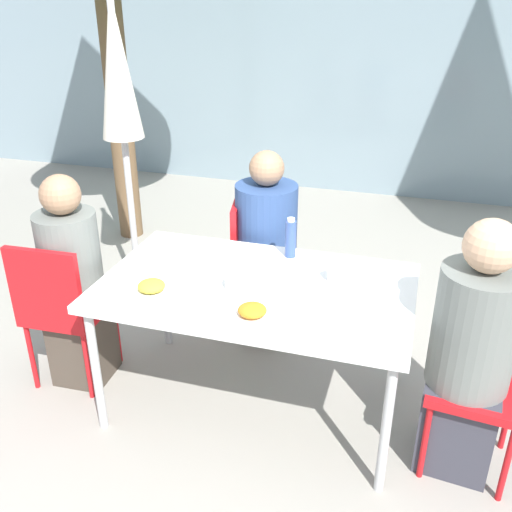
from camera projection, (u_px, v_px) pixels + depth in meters
ground_plane at (256, 403)px, 3.09m from camera, size 24.00×24.00×0.00m
building_facade at (365, 45)px, 5.65m from camera, size 10.00×0.20×3.00m
dining_table at (256, 293)px, 2.79m from camera, size 1.51×0.91×0.73m
chair_left at (60, 304)px, 3.03m from camera, size 0.42×0.42×0.87m
person_left at (75, 288)px, 3.06m from camera, size 0.32×0.32×1.21m
chair_right at (480, 363)px, 2.56m from camera, size 0.44×0.44×0.87m
person_right at (470, 358)px, 2.48m from camera, size 0.36×0.36×1.23m
chair_far at (254, 256)px, 3.57m from camera, size 0.47×0.47×0.87m
person_far at (266, 253)px, 3.50m from camera, size 0.40×0.40×1.20m
closed_umbrella at (120, 94)px, 3.55m from camera, size 0.36×0.36×2.05m
plate_0 at (152, 289)px, 2.68m from camera, size 0.23×0.23×0.07m
plate_1 at (252, 313)px, 2.48m from camera, size 0.23×0.23×0.06m
bottle at (291, 238)px, 3.00m from camera, size 0.06×0.06×0.22m
drinking_cup at (335, 273)px, 2.78m from camera, size 0.08×0.08×0.09m
salad_bowl at (241, 283)px, 2.72m from camera, size 0.16×0.16×0.06m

